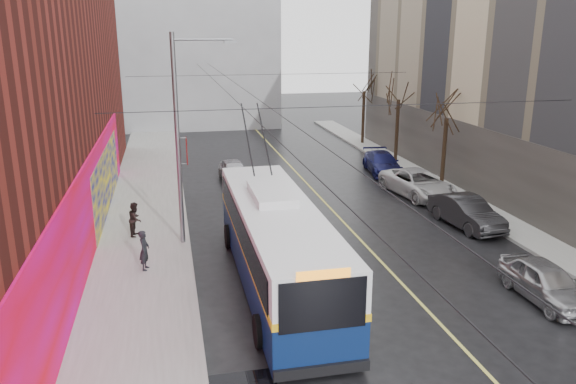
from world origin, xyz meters
name	(u,v)px	position (x,y,z in m)	size (l,w,h in m)	color
ground	(413,350)	(0.00, 0.00, 0.00)	(140.00, 140.00, 0.00)	black
sidewalk_left	(145,231)	(-8.00, 12.00, 0.07)	(4.00, 60.00, 0.15)	gray
sidewalk_right	(477,208)	(9.00, 12.00, 0.07)	(2.00, 60.00, 0.15)	gray
lane_line	(329,207)	(1.50, 14.00, 0.00)	(0.12, 50.00, 0.01)	#BFB74C
building_far	(169,31)	(-6.00, 44.99, 9.02)	(20.50, 12.10, 18.00)	gray
streetlight_pole	(181,136)	(-6.14, 10.00, 4.85)	(2.65, 0.60, 9.00)	slate
catenary_wires	(250,89)	(-2.54, 14.77, 6.25)	(18.00, 60.00, 0.22)	black
tree_near	(448,105)	(9.00, 16.00, 4.98)	(3.20, 3.20, 6.40)	black
tree_mid	(399,88)	(9.00, 23.00, 5.25)	(3.20, 3.20, 6.68)	black
tree_far	(365,81)	(9.00, 30.00, 5.14)	(3.20, 3.20, 6.57)	black
pigeons_flying	(275,72)	(-2.21, 9.64, 7.39)	(2.42, 1.04, 2.47)	slate
trolleybus	(277,242)	(-3.04, 5.24, 1.65)	(2.96, 12.57, 5.93)	#091A46
parked_car_a	(545,282)	(5.80, 2.06, 0.68)	(1.60, 3.99, 1.36)	#9D9EA2
parked_car_b	(466,212)	(7.00, 9.60, 0.73)	(1.55, 4.45, 1.47)	#28272A
parked_car_c	(418,183)	(7.00, 14.97, 0.73)	(2.44, 5.29, 1.47)	silver
parked_car_d	(382,163)	(7.00, 20.44, 0.68)	(1.90, 4.67, 1.35)	navy
following_car	(234,171)	(-2.84, 20.36, 0.67)	(1.59, 3.94, 1.34)	#A8A8AD
pedestrian_a	(144,250)	(-7.82, 7.31, 0.94)	(0.58, 0.38, 1.58)	black
pedestrian_b	(135,219)	(-8.33, 11.25, 0.93)	(0.75, 0.59, 1.55)	black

